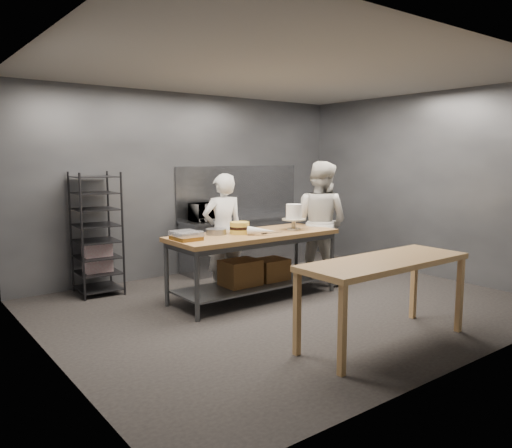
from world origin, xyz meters
The scene contains 16 objects.
ground centered at (0.00, 0.00, 0.00)m, with size 6.00×6.00×0.00m, color black.
back_wall centered at (0.00, 2.50, 1.50)m, with size 6.00×0.04×3.00m, color #4C4F54.
work_table centered at (-0.15, 0.54, 0.57)m, with size 2.40×0.90×0.92m.
near_counter centered at (-0.08, -1.64, 0.81)m, with size 2.00×0.70×0.90m.
back_counter centered at (1.00, 2.18, 0.45)m, with size 2.60×0.60×0.90m.
splashback_panel centered at (1.00, 2.48, 1.35)m, with size 2.60×0.02×0.90m, color slate.
speed_rack centered at (-1.78, 2.10, 0.86)m, with size 0.64×0.68×1.75m.
chef_behind centered at (-0.21, 1.21, 0.86)m, with size 0.63×0.41×1.72m, color white.
chef_right centered at (1.23, 0.65, 0.95)m, with size 0.92×0.72×1.89m, color silver.
microwave centered at (0.13, 2.18, 1.05)m, with size 0.54×0.37×0.30m, color black.
frosted_cake_stand centered at (0.49, 0.43, 1.15)m, with size 0.34×0.34×0.37m.
layer_cake centered at (-0.34, 0.60, 1.00)m, with size 0.27×0.27×0.16m.
cake_pans centered at (-0.91, 0.70, 0.96)m, with size 0.82×0.34×0.07m.
piping_bag centered at (-0.20, 0.29, 0.98)m, with size 0.12×0.12×0.38m, color white.
offset_spatula centered at (-0.02, 0.36, 0.93)m, with size 0.36×0.02×0.02m.
pastry_clamshells centered at (-1.18, 0.58, 0.98)m, with size 0.31×0.38×0.11m.
Camera 1 is at (-4.23, -4.87, 1.95)m, focal length 35.00 mm.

